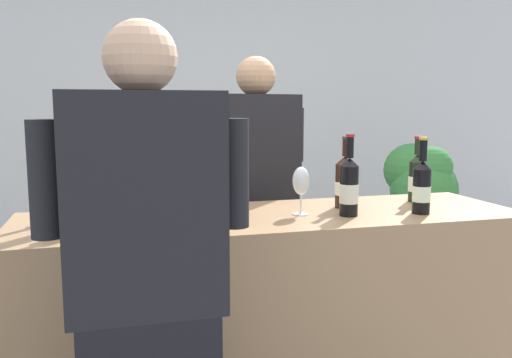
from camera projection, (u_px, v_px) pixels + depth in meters
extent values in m
cube|color=silver|center=(187.00, 109.00, 4.62)|extent=(8.00, 0.10, 2.80)
cube|color=#9E7A56|center=(274.00, 327.00, 2.25)|extent=(2.08, 0.63, 0.98)
cylinder|color=black|center=(345.00, 186.00, 2.32)|extent=(0.08, 0.08, 0.19)
cone|color=black|center=(345.00, 160.00, 2.31)|extent=(0.08, 0.08, 0.04)
cylinder|color=black|center=(345.00, 148.00, 2.30)|extent=(0.03, 0.03, 0.07)
cylinder|color=#333338|center=(346.00, 138.00, 2.29)|extent=(0.03, 0.03, 0.01)
cylinder|color=#E9E5C2|center=(345.00, 188.00, 2.32)|extent=(0.08, 0.08, 0.06)
cylinder|color=black|center=(349.00, 191.00, 2.15)|extent=(0.07, 0.07, 0.20)
cone|color=black|center=(350.00, 162.00, 2.13)|extent=(0.07, 0.07, 0.03)
cylinder|color=black|center=(350.00, 148.00, 2.12)|extent=(0.03, 0.03, 0.08)
cylinder|color=maroon|center=(350.00, 136.00, 2.12)|extent=(0.03, 0.03, 0.01)
cylinder|color=silver|center=(349.00, 194.00, 2.15)|extent=(0.08, 0.08, 0.08)
cylinder|color=black|center=(233.00, 195.00, 2.01)|extent=(0.07, 0.07, 0.21)
cone|color=black|center=(233.00, 163.00, 2.00)|extent=(0.07, 0.07, 0.04)
cylinder|color=black|center=(233.00, 147.00, 1.99)|extent=(0.03, 0.03, 0.08)
cylinder|color=black|center=(232.00, 135.00, 1.98)|extent=(0.03, 0.03, 0.01)
cylinder|color=black|center=(88.00, 206.00, 1.88)|extent=(0.08, 0.08, 0.19)
cone|color=black|center=(87.00, 174.00, 1.87)|extent=(0.08, 0.08, 0.04)
cylinder|color=black|center=(86.00, 156.00, 1.86)|extent=(0.03, 0.03, 0.09)
cylinder|color=maroon|center=(86.00, 142.00, 1.85)|extent=(0.04, 0.04, 0.01)
cylinder|color=black|center=(421.00, 192.00, 2.19)|extent=(0.07, 0.07, 0.18)
cone|color=black|center=(423.00, 165.00, 2.18)|extent=(0.07, 0.07, 0.03)
cylinder|color=black|center=(423.00, 151.00, 2.17)|extent=(0.03, 0.03, 0.09)
cylinder|color=#B79333|center=(424.00, 139.00, 2.16)|extent=(0.04, 0.04, 0.01)
cylinder|color=silver|center=(421.00, 194.00, 2.19)|extent=(0.07, 0.07, 0.06)
cylinder|color=black|center=(79.00, 193.00, 2.13)|extent=(0.07, 0.07, 0.20)
cone|color=black|center=(78.00, 164.00, 2.11)|extent=(0.07, 0.07, 0.03)
cylinder|color=black|center=(77.00, 148.00, 2.10)|extent=(0.03, 0.03, 0.10)
cylinder|color=#333338|center=(77.00, 134.00, 2.10)|extent=(0.03, 0.03, 0.01)
cylinder|color=black|center=(235.00, 190.00, 2.18)|extent=(0.08, 0.08, 0.21)
cone|color=black|center=(235.00, 161.00, 2.16)|extent=(0.08, 0.08, 0.03)
cylinder|color=black|center=(235.00, 146.00, 2.16)|extent=(0.03, 0.03, 0.10)
cylinder|color=maroon|center=(235.00, 133.00, 2.15)|extent=(0.03, 0.03, 0.01)
cylinder|color=silver|center=(235.00, 192.00, 2.18)|extent=(0.08, 0.08, 0.07)
cylinder|color=black|center=(417.00, 182.00, 2.47)|extent=(0.08, 0.08, 0.19)
cone|color=black|center=(418.00, 158.00, 2.46)|extent=(0.08, 0.08, 0.03)
cylinder|color=black|center=(418.00, 147.00, 2.45)|extent=(0.03, 0.03, 0.07)
cylinder|color=maroon|center=(419.00, 137.00, 2.44)|extent=(0.04, 0.04, 0.01)
cylinder|color=silver|center=(417.00, 184.00, 2.47)|extent=(0.08, 0.08, 0.07)
cylinder|color=black|center=(50.00, 204.00, 1.85)|extent=(0.08, 0.08, 0.21)
cone|color=black|center=(48.00, 168.00, 1.83)|extent=(0.08, 0.08, 0.04)
cylinder|color=black|center=(47.00, 152.00, 1.83)|extent=(0.03, 0.03, 0.08)
cylinder|color=#B79333|center=(47.00, 138.00, 1.82)|extent=(0.04, 0.04, 0.01)
cylinder|color=silver|center=(50.00, 207.00, 1.85)|extent=(0.08, 0.08, 0.07)
cylinder|color=black|center=(178.00, 195.00, 2.01)|extent=(0.08, 0.08, 0.22)
cone|color=black|center=(177.00, 161.00, 1.99)|extent=(0.08, 0.08, 0.04)
cylinder|color=black|center=(177.00, 147.00, 1.98)|extent=(0.03, 0.03, 0.07)
cylinder|color=#B79333|center=(177.00, 135.00, 1.98)|extent=(0.04, 0.04, 0.01)
cylinder|color=white|center=(178.00, 198.00, 2.01)|extent=(0.08, 0.08, 0.08)
cylinder|color=silver|center=(301.00, 214.00, 2.18)|extent=(0.07, 0.07, 0.00)
cylinder|color=silver|center=(301.00, 204.00, 2.18)|extent=(0.01, 0.01, 0.08)
ellipsoid|color=silver|center=(301.00, 181.00, 2.16)|extent=(0.07, 0.07, 0.12)
ellipsoid|color=maroon|center=(301.00, 186.00, 2.17)|extent=(0.05, 0.05, 0.04)
cylinder|color=silver|center=(153.00, 185.00, 2.20)|extent=(0.21, 0.21, 0.24)
torus|color=silver|center=(152.00, 155.00, 2.18)|extent=(0.21, 0.21, 0.01)
cube|color=black|center=(256.00, 287.00, 2.84)|extent=(0.41, 0.32, 0.92)
cube|color=black|center=(256.00, 149.00, 2.74)|extent=(0.45, 0.33, 0.56)
sphere|color=tan|center=(256.00, 76.00, 2.69)|extent=(0.20, 0.20, 0.20)
cylinder|color=black|center=(296.00, 135.00, 2.85)|extent=(0.08, 0.08, 0.29)
cylinder|color=black|center=(212.00, 137.00, 2.62)|extent=(0.08, 0.08, 0.29)
cube|color=black|center=(145.00, 202.00, 1.40)|extent=(0.41, 0.24, 0.58)
sphere|color=#D8AD8C|center=(140.00, 57.00, 1.35)|extent=(0.19, 0.19, 0.19)
cylinder|color=black|center=(45.00, 179.00, 1.33)|extent=(0.08, 0.08, 0.30)
cylinder|color=black|center=(234.00, 173.00, 1.45)|extent=(0.08, 0.08, 0.30)
cylinder|color=brown|center=(412.00, 287.00, 3.85)|extent=(0.31, 0.31, 0.24)
sphere|color=#387F3D|center=(411.00, 170.00, 3.76)|extent=(0.38, 0.38, 0.38)
sphere|color=#387F3D|center=(432.00, 167.00, 3.65)|extent=(0.29, 0.29, 0.29)
sphere|color=#387F3D|center=(438.00, 232.00, 3.71)|extent=(0.42, 0.42, 0.42)
sphere|color=#387F3D|center=(424.00, 190.00, 3.70)|extent=(0.46, 0.46, 0.46)
sphere|color=#387F3D|center=(421.00, 221.00, 3.81)|extent=(0.38, 0.38, 0.38)
cylinder|color=#4C3823|center=(415.00, 231.00, 3.80)|extent=(0.05, 0.05, 0.60)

